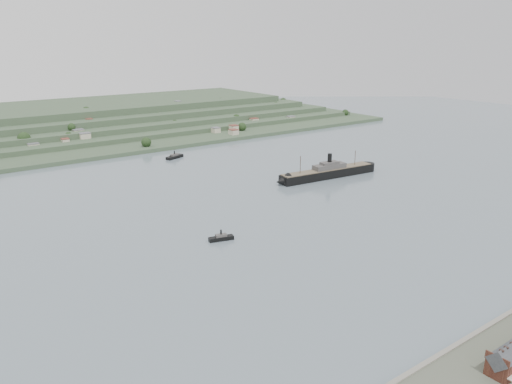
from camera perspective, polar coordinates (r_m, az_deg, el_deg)
ground at (r=319.94m, az=2.00°, el=-3.37°), size 1400.00×1400.00×0.00m
far_peninsula at (r=670.89m, az=-17.42°, el=7.80°), size 760.00×309.00×30.00m
steamship at (r=420.96m, az=7.89°, el=2.19°), size 101.85×21.43×24.44m
tugboat at (r=290.66m, az=-4.00°, el=-5.24°), size 15.11×7.49×6.57m
ferry_east at (r=493.61m, az=-9.29°, el=4.03°), size 20.70×12.55×7.52m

